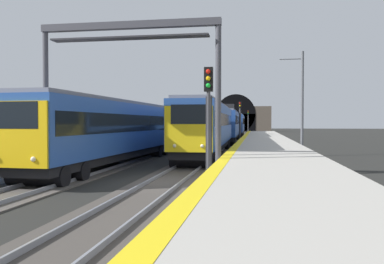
% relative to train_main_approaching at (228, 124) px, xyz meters
% --- Properties ---
extents(ground_plane, '(320.00, 320.00, 0.00)m').
position_rel_train_main_approaching_xyz_m(ground_plane, '(-36.02, 0.00, -2.41)').
color(ground_plane, black).
extents(platform_right, '(112.00, 4.73, 1.09)m').
position_rel_train_main_approaching_xyz_m(platform_right, '(-36.02, -4.59, -1.87)').
color(platform_right, '#ADA89E').
rests_on(platform_right, ground_plane).
extents(platform_right_edge_strip, '(112.00, 0.50, 0.01)m').
position_rel_train_main_approaching_xyz_m(platform_right_edge_strip, '(-36.02, -2.48, -1.32)').
color(platform_right_edge_strip, yellow).
rests_on(platform_right_edge_strip, platform_right).
extents(track_main_line, '(160.00, 2.93, 0.21)m').
position_rel_train_main_approaching_xyz_m(track_main_line, '(-36.02, 0.00, -2.37)').
color(track_main_line, '#423D38').
rests_on(track_main_line, ground_plane).
extents(track_adjacent_line, '(160.00, 2.64, 0.21)m').
position_rel_train_main_approaching_xyz_m(track_adjacent_line, '(-36.02, 4.83, -2.37)').
color(track_adjacent_line, '#4C4742').
rests_on(track_adjacent_line, ground_plane).
extents(train_main_approaching, '(63.28, 3.14, 5.09)m').
position_rel_train_main_approaching_xyz_m(train_main_approaching, '(0.00, 0.00, 0.00)').
color(train_main_approaching, '#264C99').
rests_on(train_main_approaching, ground_plane).
extents(train_adjacent_platform, '(58.31, 3.32, 3.99)m').
position_rel_train_main_approaching_xyz_m(train_adjacent_platform, '(-10.34, 4.83, -0.15)').
color(train_adjacent_platform, '#264C99').
rests_on(train_adjacent_platform, ground_plane).
extents(railway_signal_near, '(0.39, 0.38, 5.05)m').
position_rel_train_main_approaching_xyz_m(railway_signal_near, '(-35.89, -1.79, 0.65)').
color(railway_signal_near, '#38383D').
rests_on(railway_signal_near, ground_plane).
extents(railway_signal_mid, '(0.39, 0.38, 5.18)m').
position_rel_train_main_approaching_xyz_m(railway_signal_mid, '(-4.52, -1.79, 0.63)').
color(railway_signal_mid, '#38383D').
rests_on(railway_signal_mid, ground_plane).
extents(railway_signal_far, '(0.39, 0.38, 5.52)m').
position_rel_train_main_approaching_xyz_m(railway_signal_far, '(39.84, -1.79, 0.91)').
color(railway_signal_far, '#38383D').
rests_on(railway_signal_far, ground_plane).
extents(overhead_signal_gantry, '(0.70, 9.17, 7.63)m').
position_rel_train_main_approaching_xyz_m(overhead_signal_gantry, '(-34.04, 2.41, 3.36)').
color(overhead_signal_gantry, '#3F3F47').
rests_on(overhead_signal_gantry, ground_plane).
extents(tunnel_portal, '(2.46, 20.74, 11.62)m').
position_rel_train_main_approaching_xyz_m(tunnel_portal, '(65.49, 2.41, 1.34)').
color(tunnel_portal, '#51473D').
rests_on(tunnel_portal, ground_plane).
extents(catenary_mast_near, '(0.22, 1.86, 8.26)m').
position_rel_train_main_approaching_xyz_m(catenary_mast_near, '(-20.76, -7.33, 1.81)').
color(catenary_mast_near, '#595B60').
rests_on(catenary_mast_near, ground_plane).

